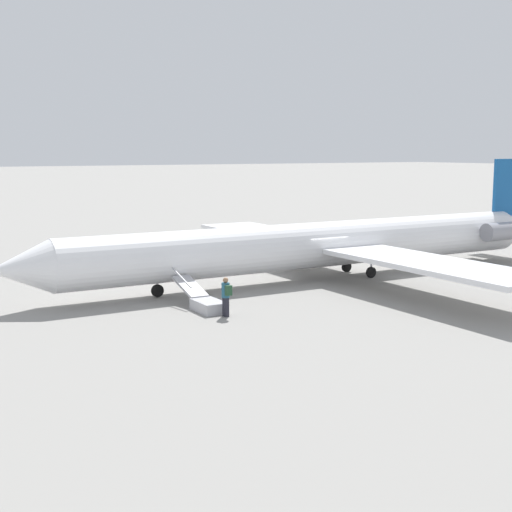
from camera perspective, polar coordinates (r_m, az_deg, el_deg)
The scene contains 4 objects.
ground_plane at distance 40.32m, azimuth 4.89°, elevation -1.87°, with size 600.00×600.00×0.00m, color gray.
airplane_main at distance 40.59m, azimuth 6.07°, elevation 1.01°, with size 35.80×27.53×6.65m.
boarding_stairs at distance 32.55m, azimuth -4.12°, elevation -3.69°, with size 1.14×4.04×1.67m.
passenger at distance 31.06m, azimuth -2.41°, elevation -3.07°, with size 0.36×0.54×1.74m.
Camera 1 is at (23.57, 31.91, 7.20)m, focal length 50.00 mm.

